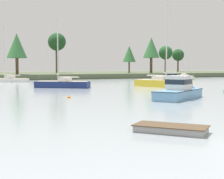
{
  "coord_description": "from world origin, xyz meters",
  "views": [
    {
      "loc": [
        -11.08,
        -8.5,
        3.12
      ],
      "look_at": [
        3.37,
        21.44,
        0.9
      ],
      "focal_mm": 54.58,
      "sensor_mm": 36.0,
      "label": 1
    }
  ],
  "objects_px": {
    "dinghy_grey": "(171,130)",
    "mooring_buoy_orange": "(69,97)",
    "sailboat_yellow": "(162,85)",
    "cruiser_sand": "(173,80)",
    "sailboat_white": "(8,81)",
    "sailboat_cream": "(185,78)",
    "cruiser_skyblue": "(182,94)",
    "sailboat_navy": "(62,86)"
  },
  "relations": [
    {
      "from": "dinghy_grey",
      "to": "mooring_buoy_orange",
      "type": "xyz_separation_m",
      "value": [
        1.37,
        19.21,
        -0.06
      ]
    },
    {
      "from": "sailboat_yellow",
      "to": "mooring_buoy_orange",
      "type": "xyz_separation_m",
      "value": [
        -18.87,
        -11.37,
        -0.24
      ]
    },
    {
      "from": "cruiser_sand",
      "to": "sailboat_white",
      "type": "xyz_separation_m",
      "value": [
        -27.92,
        18.84,
        -0.24
      ]
    },
    {
      "from": "dinghy_grey",
      "to": "sailboat_white",
      "type": "relative_size",
      "value": 0.3
    },
    {
      "from": "sailboat_cream",
      "to": "cruiser_skyblue",
      "type": "distance_m",
      "value": 53.53
    },
    {
      "from": "cruiser_skyblue",
      "to": "mooring_buoy_orange",
      "type": "bearing_deg",
      "value": 152.35
    },
    {
      "from": "sailboat_white",
      "to": "sailboat_yellow",
      "type": "bearing_deg",
      "value": -57.57
    },
    {
      "from": "sailboat_navy",
      "to": "mooring_buoy_orange",
      "type": "bearing_deg",
      "value": -105.35
    },
    {
      "from": "sailboat_cream",
      "to": "sailboat_navy",
      "type": "height_order",
      "value": "sailboat_cream"
    },
    {
      "from": "cruiser_skyblue",
      "to": "sailboat_navy",
      "type": "xyz_separation_m",
      "value": [
        -5.42,
        21.66,
        -0.23
      ]
    },
    {
      "from": "dinghy_grey",
      "to": "sailboat_navy",
      "type": "height_order",
      "value": "sailboat_navy"
    },
    {
      "from": "sailboat_cream",
      "to": "sailboat_navy",
      "type": "distance_m",
      "value": 43.59
    },
    {
      "from": "sailboat_navy",
      "to": "sailboat_yellow",
      "type": "relative_size",
      "value": 0.78
    },
    {
      "from": "dinghy_grey",
      "to": "sailboat_yellow",
      "type": "distance_m",
      "value": 36.67
    },
    {
      "from": "sailboat_navy",
      "to": "sailboat_yellow",
      "type": "xyz_separation_m",
      "value": [
        14.35,
        -5.09,
        0.04
      ]
    },
    {
      "from": "cruiser_sand",
      "to": "cruiser_skyblue",
      "type": "height_order",
      "value": "cruiser_skyblue"
    },
    {
      "from": "dinghy_grey",
      "to": "mooring_buoy_orange",
      "type": "distance_m",
      "value": 19.26
    },
    {
      "from": "sailboat_yellow",
      "to": "mooring_buoy_orange",
      "type": "distance_m",
      "value": 22.03
    },
    {
      "from": "cruiser_sand",
      "to": "dinghy_grey",
      "type": "distance_m",
      "value": 50.48
    },
    {
      "from": "cruiser_sand",
      "to": "sailboat_cream",
      "type": "relative_size",
      "value": 0.54
    },
    {
      "from": "dinghy_grey",
      "to": "sailboat_white",
      "type": "distance_m",
      "value": 59.71
    },
    {
      "from": "cruiser_skyblue",
      "to": "sailboat_yellow",
      "type": "bearing_deg",
      "value": 61.68
    },
    {
      "from": "cruiser_skyblue",
      "to": "sailboat_white",
      "type": "xyz_separation_m",
      "value": [
        -9.57,
        45.69,
        -0.22
      ]
    },
    {
      "from": "sailboat_cream",
      "to": "sailboat_yellow",
      "type": "relative_size",
      "value": 0.89
    },
    {
      "from": "dinghy_grey",
      "to": "sailboat_yellow",
      "type": "xyz_separation_m",
      "value": [
        20.24,
        30.57,
        0.17
      ]
    },
    {
      "from": "dinghy_grey",
      "to": "cruiser_sand",
      "type": "bearing_deg",
      "value": 54.02
    },
    {
      "from": "sailboat_white",
      "to": "mooring_buoy_orange",
      "type": "bearing_deg",
      "value": -90.52
    },
    {
      "from": "sailboat_yellow",
      "to": "cruiser_skyblue",
      "type": "bearing_deg",
      "value": -118.32
    },
    {
      "from": "sailboat_navy",
      "to": "sailboat_white",
      "type": "relative_size",
      "value": 0.91
    },
    {
      "from": "dinghy_grey",
      "to": "mooring_buoy_orange",
      "type": "height_order",
      "value": "dinghy_grey"
    },
    {
      "from": "cruiser_sand",
      "to": "sailboat_navy",
      "type": "bearing_deg",
      "value": -167.7
    },
    {
      "from": "dinghy_grey",
      "to": "cruiser_skyblue",
      "type": "bearing_deg",
      "value": 51.07
    },
    {
      "from": "cruiser_skyblue",
      "to": "sailboat_navy",
      "type": "distance_m",
      "value": 22.33
    },
    {
      "from": "cruiser_sand",
      "to": "cruiser_skyblue",
      "type": "bearing_deg",
      "value": -124.34
    },
    {
      "from": "dinghy_grey",
      "to": "sailboat_navy",
      "type": "xyz_separation_m",
      "value": [
        5.89,
        35.66,
        0.13
      ]
    },
    {
      "from": "cruiser_sand",
      "to": "sailboat_yellow",
      "type": "xyz_separation_m",
      "value": [
        -9.41,
        -10.27,
        -0.2
      ]
    },
    {
      "from": "sailboat_yellow",
      "to": "sailboat_navy",
      "type": "bearing_deg",
      "value": 160.47
    },
    {
      "from": "cruiser_skyblue",
      "to": "sailboat_yellow",
      "type": "relative_size",
      "value": 0.58
    },
    {
      "from": "sailboat_white",
      "to": "sailboat_cream",
      "type": "bearing_deg",
      "value": -4.83
    },
    {
      "from": "sailboat_cream",
      "to": "cruiser_skyblue",
      "type": "xyz_separation_m",
      "value": [
        -33.09,
        -42.08,
        0.22
      ]
    },
    {
      "from": "cruiser_skyblue",
      "to": "mooring_buoy_orange",
      "type": "relative_size",
      "value": 20.98
    },
    {
      "from": "dinghy_grey",
      "to": "mooring_buoy_orange",
      "type": "relative_size",
      "value": 9.35
    }
  ]
}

